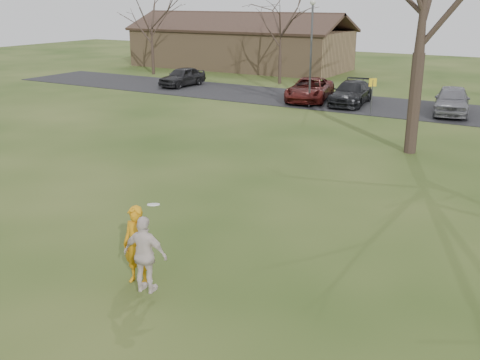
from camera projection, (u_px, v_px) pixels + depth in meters
The scene contains 11 objects.
ground at pixel (151, 289), 12.82m from camera, with size 120.00×120.00×0.00m, color #1E380F.
parking_strip at pixel (419, 110), 33.32m from camera, with size 62.00×6.50×0.04m, color black.
player_defender at pixel (137, 245), 12.84m from camera, with size 0.69×0.45×1.88m, color orange.
car_0 at pixel (182, 77), 41.90m from camera, with size 1.65×4.11×1.40m, color black.
car_2 at pixel (310, 89), 35.89m from camera, with size 2.39×5.18×1.44m, color #511613.
car_3 at pixel (351, 93), 34.71m from camera, with size 1.97×4.84×1.40m, color black.
car_4 at pixel (452, 100), 31.72m from camera, with size 1.86×4.61×1.57m, color slate.
catching_play at pixel (145, 255), 12.01m from camera, with size 1.08×0.68×2.00m.
building at pixel (240, 47), 53.03m from camera, with size 20.60×8.50×5.14m.
lamp_post at pixel (311, 40), 32.95m from camera, with size 0.34×0.34×6.27m.
sign_yellow at pixel (372, 90), 31.39m from camera, with size 0.35×0.35×2.08m.
Camera 1 is at (7.53, -8.83, 6.32)m, focal length 42.12 mm.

